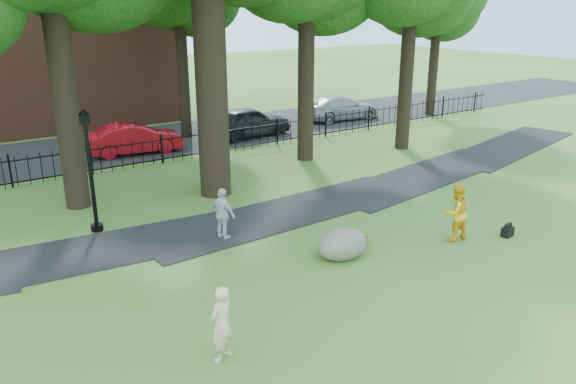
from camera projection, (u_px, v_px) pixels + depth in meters
ground at (338, 263)px, 15.05m from camera, size 120.00×120.00×0.00m
footpath at (286, 213)px, 18.63m from camera, size 36.07×3.85×0.03m
street at (131, 145)px, 27.54m from camera, size 80.00×7.00×0.02m
iron_fence at (162, 150)px, 24.22m from camera, size 44.00×0.04×1.20m
woman at (222, 324)px, 10.78m from camera, size 0.67×0.56×1.58m
man at (456, 213)px, 16.27m from camera, size 0.91×0.76×1.71m
pedestrian at (223, 214)px, 16.36m from camera, size 0.65×0.99×1.56m
boulder at (342, 242)px, 15.31m from camera, size 1.82×1.64×0.87m
lamppost at (91, 173)px, 16.62m from camera, size 0.37×0.37×3.76m
backpack at (507, 232)px, 16.74m from camera, size 0.41×0.29×0.29m
red_bag at (360, 241)px, 16.09m from camera, size 0.46×0.37×0.27m
red_sedan at (135, 139)px, 25.72m from camera, size 4.44×2.05×1.41m
grey_car at (248, 122)px, 28.95m from camera, size 4.75×2.12×1.59m
silver_car at (341, 108)px, 33.22m from camera, size 4.98×2.41×1.40m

